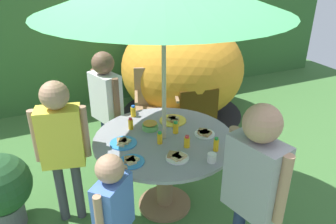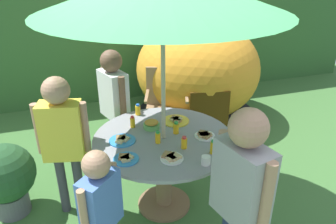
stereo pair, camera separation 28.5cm
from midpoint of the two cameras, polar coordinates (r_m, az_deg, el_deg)
ground_plane at (r=3.36m, az=1.83°, el=-15.89°), size 10.00×10.00×0.02m
hedge_backdrop at (r=5.63m, az=-8.70°, el=12.40°), size 9.00×0.70×1.90m
garden_table at (r=3.01m, az=1.99°, el=-7.64°), size 1.25×1.25×0.76m
wooden_chair at (r=4.19m, az=1.75°, el=1.88°), size 0.64×0.58×0.94m
dome_tent at (r=4.83m, az=6.86°, el=7.29°), size 2.18×2.18×1.43m
potted_plant at (r=3.30m, az=-24.15°, el=-10.27°), size 0.54×0.54×0.72m
child_in_white_shirt at (r=3.54m, az=-7.15°, el=2.96°), size 0.30×0.44×1.35m
child_in_yellow_shirt at (r=2.90m, az=-15.24°, el=-3.27°), size 0.45×0.27×1.35m
child_in_blue_shirt at (r=2.33m, az=-8.13°, el=-15.30°), size 0.32×0.31×1.11m
child_in_grey_shirt at (r=2.21m, az=16.42°, el=-11.82°), size 0.29×0.47×1.43m
snack_bowl at (r=3.04m, az=-0.20°, el=-2.25°), size 0.15×0.15×0.08m
plate_mid_right at (r=2.62m, az=3.76°, el=-7.97°), size 0.19×0.19×0.03m
plate_center_back at (r=3.18m, az=3.94°, el=-1.51°), size 0.26×0.26×0.03m
plate_front_edge at (r=2.86m, az=-5.15°, el=-4.94°), size 0.23×0.23×0.03m
plate_near_right at (r=2.95m, az=9.15°, el=-4.05°), size 0.18×0.18×0.03m
plate_far_left at (r=2.61m, az=-4.22°, el=-8.15°), size 0.20×0.20×0.03m
juice_bottle_near_left at (r=2.80m, az=1.14°, el=-4.52°), size 0.05×0.05×0.11m
juice_bottle_far_right at (r=2.71m, az=10.80°, el=-6.12°), size 0.04×0.04×0.12m
juice_bottle_center_front at (r=3.29m, az=-2.80°, el=0.32°), size 0.05×0.05×0.12m
juice_bottle_mid_left at (r=2.96m, az=4.17°, el=-2.85°), size 0.05×0.05×0.11m
juice_bottle_back_edge at (r=2.75m, az=5.80°, el=-5.41°), size 0.05×0.05×0.11m
juice_bottle_spot_a at (r=3.06m, az=-3.54°, el=-1.81°), size 0.05×0.05×0.11m
cup_near at (r=2.58m, az=9.78°, el=-8.38°), size 0.07×0.07×0.07m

